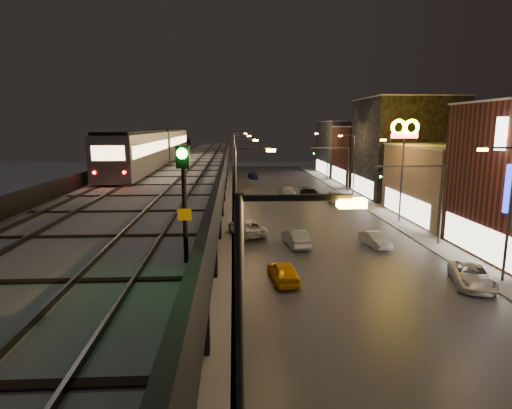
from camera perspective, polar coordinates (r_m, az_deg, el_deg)
name	(u,v)px	position (r m, az deg, el deg)	size (l,w,h in m)	color
road_surface	(305,215)	(49.88, 6.60, -1.42)	(17.00, 120.00, 0.06)	#46474D
sidewalk_right	(390,214)	(52.47, 17.44, -1.20)	(4.00, 120.00, 0.14)	#9FA1A8
under_viaduct_pavement	(188,216)	(49.46, -9.01, -1.59)	(11.00, 120.00, 0.06)	#9FA1A8
elevated_viaduct	(184,171)	(45.49, -9.62, 4.48)	(9.00, 100.00, 6.30)	black
viaduct_trackbed	(184,163)	(45.54, -9.64, 5.46)	(8.40, 100.00, 0.32)	#B2B7C1
viaduct_parapet_streetside	(225,159)	(45.24, -4.13, 6.13)	(0.30, 100.00, 1.10)	black
viaduct_parapet_far	(141,159)	(46.23, -15.04, 5.90)	(0.30, 100.00, 1.10)	black
building_c	(460,183)	(51.84, 25.58, 2.60)	(12.20, 15.20, 8.16)	#7E6C54
building_d	(404,148)	(66.02, 19.17, 7.15)	(12.20, 13.20, 14.16)	black
building_e	(373,155)	(79.26, 15.29, 6.37)	(12.20, 12.20, 10.16)	#4D211B
building_f	(351,148)	(92.61, 12.59, 7.34)	(12.20, 16.20, 11.16)	#3D3E43
streetlight_left_0	(253,371)	(9.55, -0.35, -21.35)	(2.57, 0.28, 9.00)	#38383A
streetlight_left_1	(240,208)	(26.59, -2.18, -0.43)	(2.57, 0.28, 9.00)	#38383A
streetlight_right_1	(506,205)	(31.85, 30.41, -0.06)	(2.56, 0.28, 9.00)	#38383A
streetlight_left_2	(237,175)	(44.39, -2.55, 3.97)	(2.57, 0.28, 9.00)	#38383A
streetlight_right_2	(399,174)	(47.73, 18.57, 3.89)	(2.56, 0.28, 9.00)	#38383A
streetlight_left_3	(236,161)	(62.31, -2.70, 5.85)	(2.57, 0.28, 9.00)	#38383A
streetlight_right_3	(352,160)	(64.73, 12.74, 5.78)	(2.56, 0.28, 9.00)	#38383A
streetlight_left_4	(235,153)	(80.26, -2.79, 6.89)	(2.57, 0.28, 9.00)	#38383A
streetlight_right_4	(326,153)	(82.15, 9.35, 6.85)	(2.56, 0.28, 9.00)	#38383A
traffic_light_rig_a	(429,194)	(39.27, 22.07, 1.27)	(6.10, 0.34, 7.00)	#38383A
traffic_light_rig_b	(341,163)	(67.44, 11.30, 5.38)	(6.10, 0.34, 7.00)	#38383A
subway_train	(156,146)	(43.97, -13.24, 7.57)	(2.73, 32.91, 3.26)	gray
rail_signal	(183,181)	(11.26, -9.65, 3.07)	(0.36, 0.44, 3.14)	black
car_taxi	(283,272)	(28.67, 3.66, -9.03)	(1.65, 4.09, 1.40)	#EBA405
car_near_white	(296,239)	(36.86, 5.36, -4.55)	(1.55, 4.45, 1.47)	#ABABAB
car_mid_silver	(247,228)	(40.39, -1.24, -3.17)	(2.42, 5.26, 1.46)	white
car_mid_dark	(287,192)	(62.33, 4.18, 1.69)	(2.14, 5.25, 1.53)	white
car_far_white	(253,175)	(83.65, -0.43, 3.91)	(1.61, 3.99, 1.36)	#151C43
car_onc_silver	(375,240)	(38.01, 15.57, -4.61)	(1.31, 3.75, 1.24)	silver
car_onc_dark	(472,276)	(31.30, 26.84, -8.53)	(2.25, 4.88, 1.36)	silver
car_onc_white	(311,194)	(61.70, 7.32, 1.43)	(1.80, 4.44, 1.29)	black
car_onc_red	(335,197)	(58.47, 10.48, 0.94)	(1.76, 4.37, 1.49)	silver
sign_mcdonalds	(405,137)	(50.15, 19.19, 8.52)	(3.26, 0.60, 10.96)	#38383A
sign_citgo	(511,154)	(34.72, 30.91, 5.77)	(2.28, 0.39, 10.85)	#38383A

